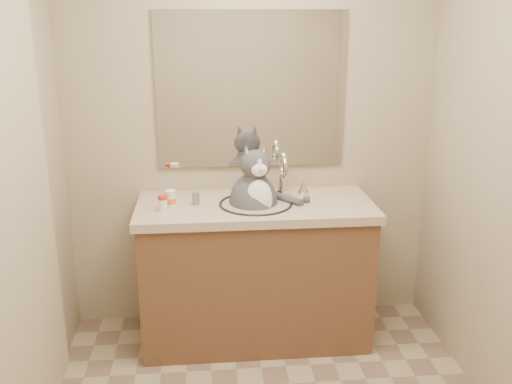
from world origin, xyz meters
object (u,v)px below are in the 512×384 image
Objects in this scene: pill_bottle_orange at (170,199)px; grey_canister at (196,199)px; cat at (254,200)px; pill_bottle_redcap at (163,203)px.

grey_canister is (0.14, 0.05, -0.01)m from pill_bottle_orange.
cat is 8.29× the size of grey_canister.
cat is 0.52m from pill_bottle_redcap.
cat is at bearing 10.41° from pill_bottle_redcap.
pill_bottle_orange reaches higher than grey_canister.
grey_canister is at bearing 166.67° from cat.
pill_bottle_redcap is 0.20m from grey_canister.
pill_bottle_redcap is at bearing -126.64° from pill_bottle_orange.
pill_bottle_redcap is at bearing -151.14° from grey_canister.
grey_canister is at bearing 28.86° from pill_bottle_redcap.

